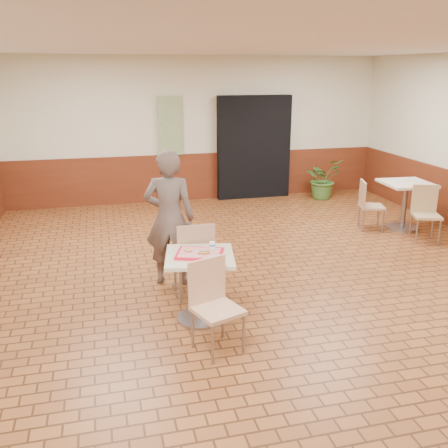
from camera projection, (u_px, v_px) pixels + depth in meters
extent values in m
cube|color=brown|center=(277.00, 294.00, 6.30)|extent=(8.00, 10.00, 0.01)
cube|color=white|center=(286.00, 42.00, 5.42)|extent=(8.00, 10.00, 0.01)
cube|color=beige|center=(198.00, 130.00, 10.49)|extent=(8.00, 0.01, 3.00)
cube|color=#5C2411|center=(199.00, 177.00, 10.77)|extent=(8.00, 0.04, 1.00)
cube|color=black|center=(254.00, 147.00, 10.78)|extent=(1.60, 0.22, 2.20)
cube|color=gray|center=(170.00, 126.00, 10.27)|extent=(0.50, 0.03, 1.20)
cube|color=beige|center=(200.00, 257.00, 5.44)|extent=(0.74, 0.74, 0.04)
cylinder|color=gray|center=(200.00, 289.00, 5.55)|extent=(0.08, 0.08, 0.74)
cylinder|color=gray|center=(201.00, 318.00, 5.66)|extent=(0.53, 0.53, 0.03)
cube|color=tan|center=(218.00, 311.00, 4.91)|extent=(0.55, 0.55, 0.04)
cube|color=tan|center=(207.00, 280.00, 4.99)|extent=(0.41, 0.18, 0.47)
cylinder|color=gray|center=(213.00, 345.00, 4.73)|extent=(0.03, 0.03, 0.42)
cylinder|color=gray|center=(244.00, 334.00, 4.93)|extent=(0.03, 0.03, 0.42)
cylinder|color=gray|center=(193.00, 329.00, 5.02)|extent=(0.03, 0.03, 0.42)
cylinder|color=gray|center=(223.00, 319.00, 5.22)|extent=(0.03, 0.03, 0.42)
cube|color=tan|center=(193.00, 261.00, 6.12)|extent=(0.46, 0.46, 0.04)
cube|color=tan|center=(196.00, 245.00, 5.85)|extent=(0.46, 0.04, 0.50)
cylinder|color=gray|center=(205.00, 271.00, 6.42)|extent=(0.03, 0.03, 0.44)
cylinder|color=gray|center=(175.00, 275.00, 6.32)|extent=(0.03, 0.03, 0.44)
cylinder|color=gray|center=(212.00, 283.00, 6.06)|extent=(0.03, 0.03, 0.44)
cylinder|color=gray|center=(181.00, 287.00, 5.96)|extent=(0.03, 0.03, 0.44)
imported|color=brown|center=(170.00, 218.00, 6.39)|extent=(0.74, 0.59, 1.78)
cube|color=red|center=(200.00, 254.00, 5.43)|extent=(0.49, 0.38, 0.03)
cube|color=#E18585|center=(200.00, 252.00, 5.42)|extent=(0.44, 0.33, 0.00)
torus|color=#E88E54|center=(188.00, 250.00, 5.46)|extent=(0.10, 0.10, 0.03)
ellipsoid|color=gold|center=(204.00, 252.00, 5.37)|extent=(0.13, 0.07, 0.03)
cube|color=silver|center=(204.00, 250.00, 5.37)|extent=(0.12, 0.06, 0.01)
ellipsoid|color=#A46316|center=(199.00, 253.00, 5.37)|extent=(0.03, 0.03, 0.02)
cylinder|color=white|center=(212.00, 245.00, 5.51)|extent=(0.06, 0.06, 0.08)
cylinder|color=blue|center=(212.00, 245.00, 5.51)|extent=(0.06, 0.06, 0.02)
cube|color=beige|center=(407.00, 183.00, 8.67)|extent=(0.79, 0.79, 0.04)
cylinder|color=gray|center=(404.00, 207.00, 8.80)|extent=(0.09, 0.09, 0.79)
cylinder|color=gray|center=(402.00, 227.00, 8.91)|extent=(0.57, 0.57, 0.03)
cube|color=tan|center=(372.00, 207.00, 8.75)|extent=(0.50, 0.50, 0.04)
cube|color=tan|center=(362.00, 193.00, 8.69)|extent=(0.14, 0.39, 0.44)
cylinder|color=gray|center=(383.00, 221.00, 8.65)|extent=(0.03, 0.03, 0.39)
cylinder|color=gray|center=(378.00, 216.00, 8.97)|extent=(0.03, 0.03, 0.39)
cylinder|color=gray|center=(363.00, 221.00, 8.66)|extent=(0.03, 0.03, 0.39)
cylinder|color=gray|center=(359.00, 215.00, 8.99)|extent=(0.03, 0.03, 0.39)
cube|color=tan|center=(426.00, 216.00, 8.14)|extent=(0.53, 0.53, 0.04)
cube|color=tan|center=(425.00, 198.00, 8.25)|extent=(0.40, 0.16, 0.46)
cylinder|color=gray|center=(417.00, 232.00, 8.05)|extent=(0.03, 0.03, 0.41)
cylinder|color=gray|center=(440.00, 232.00, 8.02)|extent=(0.03, 0.03, 0.41)
cylinder|color=gray|center=(411.00, 225.00, 8.39)|extent=(0.03, 0.03, 0.41)
cylinder|color=gray|center=(432.00, 226.00, 8.36)|extent=(0.03, 0.03, 0.41)
imported|color=#3F6E2C|center=(323.00, 179.00, 10.87)|extent=(0.98, 0.92, 0.88)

